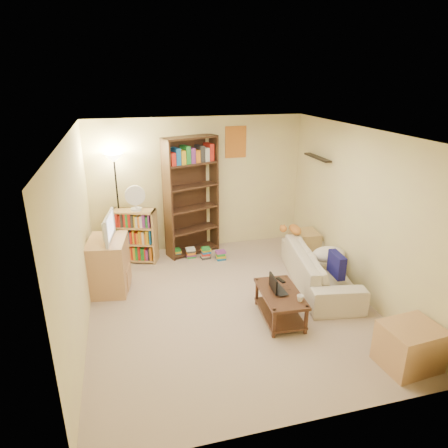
# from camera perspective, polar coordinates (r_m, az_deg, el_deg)

# --- Properties ---
(room) EXTENTS (4.50, 4.54, 2.52)m
(room) POSITION_cam_1_polar(r_m,az_deg,el_deg) (5.36, 0.96, 3.54)
(room) COLOR tan
(room) RESTS_ON ground
(sofa) EXTENTS (2.27, 1.45, 0.59)m
(sofa) POSITION_cam_1_polar(r_m,az_deg,el_deg) (6.59, 13.49, -6.12)
(sofa) COLOR beige
(sofa) RESTS_ON ground
(navy_pillow) EXTENTS (0.14, 0.39, 0.35)m
(navy_pillow) POSITION_cam_1_polar(r_m,az_deg,el_deg) (6.14, 15.79, -5.61)
(navy_pillow) COLOR #151356
(navy_pillow) RESTS_ON sofa
(cream_blanket) EXTENTS (0.54, 0.39, 0.23)m
(cream_blanket) POSITION_cam_1_polar(r_m,az_deg,el_deg) (6.59, 14.72, -4.22)
(cream_blanket) COLOR silver
(cream_blanket) RESTS_ON sofa
(tabby_cat) EXTENTS (0.47, 0.22, 0.16)m
(tabby_cat) POSITION_cam_1_polar(r_m,az_deg,el_deg) (7.05, 9.83, -0.75)
(tabby_cat) COLOR orange
(tabby_cat) RESTS_ON sofa
(coffee_table) EXTENTS (0.57, 0.95, 0.41)m
(coffee_table) POSITION_cam_1_polar(r_m,az_deg,el_deg) (5.65, 8.03, -10.90)
(coffee_table) COLOR #49261C
(coffee_table) RESTS_ON ground
(laptop) EXTENTS (0.37, 0.25, 0.03)m
(laptop) POSITION_cam_1_polar(r_m,az_deg,el_deg) (5.61, 8.31, -9.21)
(laptop) COLOR black
(laptop) RESTS_ON coffee_table
(laptop_screen) EXTENTS (0.03, 0.31, 0.21)m
(laptop_screen) POSITION_cam_1_polar(r_m,az_deg,el_deg) (5.52, 7.05, -8.39)
(laptop_screen) COLOR white
(laptop_screen) RESTS_ON laptop
(mug) EXTENTS (0.14, 0.14, 0.08)m
(mug) POSITION_cam_1_polar(r_m,az_deg,el_deg) (5.39, 10.83, -10.38)
(mug) COLOR white
(mug) RESTS_ON coffee_table
(tv_remote) EXTENTS (0.09, 0.17, 0.02)m
(tv_remote) POSITION_cam_1_polar(r_m,az_deg,el_deg) (5.85, 8.10, -7.93)
(tv_remote) COLOR black
(tv_remote) RESTS_ON coffee_table
(tv_stand) EXTENTS (0.67, 0.85, 0.83)m
(tv_stand) POSITION_cam_1_polar(r_m,az_deg,el_deg) (6.49, -16.12, -5.62)
(tv_stand) COLOR tan
(tv_stand) RESTS_ON ground
(television) EXTENTS (0.74, 0.31, 0.41)m
(television) POSITION_cam_1_polar(r_m,az_deg,el_deg) (6.25, -16.68, -0.49)
(television) COLOR black
(television) RESTS_ON tv_stand
(tall_bookshelf) EXTENTS (1.04, 0.63, 2.19)m
(tall_bookshelf) POSITION_cam_1_polar(r_m,az_deg,el_deg) (7.30, -4.68, 4.31)
(tall_bookshelf) COLOR #432C1A
(tall_bookshelf) RESTS_ON ground
(short_bookshelf) EXTENTS (0.81, 0.54, 0.97)m
(short_bookshelf) POSITION_cam_1_polar(r_m,az_deg,el_deg) (7.32, -12.57, -1.66)
(short_bookshelf) COLOR tan
(short_bookshelf) RESTS_ON ground
(desk_fan) EXTENTS (0.35, 0.19, 0.45)m
(desk_fan) POSITION_cam_1_polar(r_m,az_deg,el_deg) (7.04, -12.56, 3.66)
(desk_fan) COLOR white
(desk_fan) RESTS_ON short_bookshelf
(floor_lamp) EXTENTS (0.33, 0.33, 1.94)m
(floor_lamp) POSITION_cam_1_polar(r_m,az_deg,el_deg) (7.17, -15.24, 6.59)
(floor_lamp) COLOR black
(floor_lamp) RESTS_ON ground
(side_table) EXTENTS (0.51, 0.51, 0.54)m
(side_table) POSITION_cam_1_polar(r_m,az_deg,el_deg) (7.42, 11.35, -3.04)
(side_table) COLOR tan
(side_table) RESTS_ON ground
(end_cabinet) EXTENTS (0.67, 0.58, 0.52)m
(end_cabinet) POSITION_cam_1_polar(r_m,az_deg,el_deg) (5.25, 25.00, -15.54)
(end_cabinet) COLOR tan
(end_cabinet) RESTS_ON ground
(book_stacks) EXTENTS (0.95, 0.47, 0.22)m
(book_stacks) POSITION_cam_1_polar(r_m,az_deg,el_deg) (7.41, -3.58, -4.22)
(book_stacks) COLOR red
(book_stacks) RESTS_ON ground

